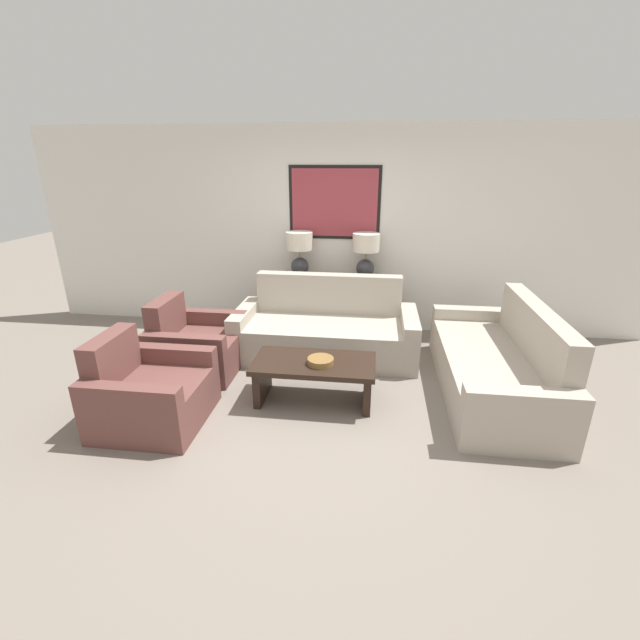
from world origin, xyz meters
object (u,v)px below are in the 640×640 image
Objects in this scene: table_lamp_right at (366,252)px; decorative_bowl at (321,361)px; couch_by_side at (496,365)px; armchair_near_back_wall at (196,346)px; console_table at (332,305)px; armchair_near_camera at (150,393)px; couch_by_back_wall at (326,331)px; table_lamp_left at (300,250)px; coffee_table at (314,372)px.

table_lamp_right is 2.40× the size of decorative_bowl.
armchair_near_back_wall is at bearing 177.99° from couch_by_side.
console_table is 2.71m from armchair_near_camera.
couch_by_side reaches higher than decorative_bowl.
console_table is 0.64× the size of couch_by_back_wall.
couch_by_back_wall reaches higher than console_table.
table_lamp_left is 1.00× the size of table_lamp_right.
couch_by_side is at bearing -2.01° from armchair_near_back_wall.
coffee_table is 1.29× the size of armchair_near_back_wall.
coffee_table is at bearing 20.25° from armchair_near_camera.
table_lamp_right is 0.28× the size of couch_by_back_wall.
couch_by_back_wall is 1.51m from armchair_near_back_wall.
decorative_bowl is at bearing -21.04° from armchair_near_back_wall.
armchair_near_back_wall is at bearing -137.30° from console_table.
decorative_bowl is (0.07, -0.05, 0.14)m from coffee_table.
table_lamp_right is (0.86, 0.00, 0.00)m from table_lamp_left.
armchair_near_back_wall is (-1.39, -0.58, -0.02)m from couch_by_back_wall.
console_table is 1.80m from coffee_table.
coffee_table is at bearing -89.25° from couch_by_back_wall.
console_table reaches higher than decorative_bowl.
couch_by_back_wall is (-0.43, -0.70, -0.83)m from table_lamp_right.
armchair_near_back_wall is at bearing -144.79° from table_lamp_right.
console_table is 2.28m from couch_by_side.
decorative_bowl is (-0.34, -1.85, -0.67)m from table_lamp_right.
armchair_near_back_wall is (-0.96, -1.28, -0.85)m from table_lamp_left.
armchair_near_back_wall is at bearing 90.00° from armchair_near_camera.
armchair_near_camera reaches higher than coffee_table.
console_table is 5.55× the size of decorative_bowl.
couch_by_back_wall is at bearing -58.67° from table_lamp_left.
couch_by_back_wall is at bearing 90.75° from coffee_table.
couch_by_back_wall is 1.00× the size of couch_by_side.
couch_by_side reaches higher than console_table.
coffee_table is at bearing -167.18° from couch_by_side.
table_lamp_left is 1.17m from couch_by_back_wall.
table_lamp_left is at bearing 53.13° from armchair_near_back_wall.
couch_by_back_wall reaches higher than armchair_near_back_wall.
armchair_near_camera is (-0.96, -2.32, -0.85)m from table_lamp_left.
couch_by_side is (1.80, -0.69, 0.00)m from couch_by_back_wall.
armchair_near_back_wall and armchair_near_camera have the same top height.
couch_by_back_wall and couch_by_side have the same top height.
couch_by_side is at bearing -21.01° from couch_by_back_wall.
table_lamp_left is 1.81m from armchair_near_back_wall.
couch_by_side reaches higher than coffee_table.
decorative_bowl is at bearing -100.56° from table_lamp_right.
table_lamp_right reaches higher than couch_by_back_wall.
coffee_table is (-1.79, -0.41, 0.02)m from couch_by_side.
armchair_near_camera reaches higher than decorative_bowl.
console_table is at bearing 180.00° from table_lamp_right.
couch_by_back_wall is at bearing 22.64° from armchair_near_back_wall.
couch_by_side is (2.23, -1.39, -0.83)m from table_lamp_left.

